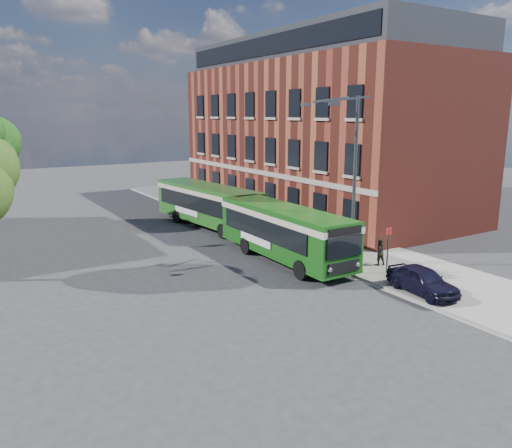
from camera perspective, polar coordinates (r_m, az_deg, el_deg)
ground at (r=26.21m, az=-0.69°, el=-5.52°), size 120.00×120.00×0.00m
pavement at (r=36.33m, az=2.26°, el=-0.27°), size 6.00×48.00×0.15m
kerb_line at (r=34.78m, az=-1.91°, el=-0.97°), size 0.12×48.00×0.01m
brick_office at (r=42.83m, az=7.21°, el=10.89°), size 12.10×26.00×14.20m
street_lamp at (r=26.42m, az=10.63°, el=5.08°), size 2.96×2.38×9.00m
bus_stop_sign at (r=26.04m, az=14.83°, el=-2.61°), size 0.35×0.08×2.52m
bus_front at (r=27.86m, az=3.25°, el=-0.54°), size 2.72×10.29×3.02m
bus_rear at (r=36.44m, az=-5.47°, el=2.53°), size 3.66×11.16×3.02m
parked_car at (r=23.83m, az=18.49°, el=-6.10°), size 1.88×3.79×1.24m
pedestrian_a at (r=27.96m, az=10.59°, el=-2.64°), size 0.60×0.43×1.51m
pedestrian_b at (r=27.51m, az=13.87°, el=-3.11°), size 0.83×0.73×1.45m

